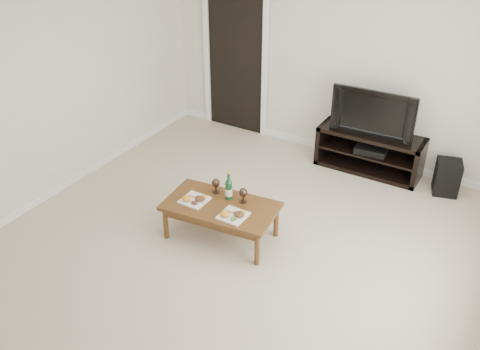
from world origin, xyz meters
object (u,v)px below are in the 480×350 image
(media_console, at_px, (369,152))
(subwoofer, at_px, (447,177))
(coffee_table, at_px, (221,221))
(television, at_px, (375,111))

(media_console, xyz_separation_m, subwoofer, (1.01, -0.04, -0.06))
(subwoofer, xyz_separation_m, coffee_table, (-1.90, -2.18, -0.01))
(media_console, bearing_deg, television, 180.00)
(media_console, height_order, subwoofer, media_console)
(coffee_table, bearing_deg, media_console, 68.20)
(subwoofer, relative_size, coffee_table, 0.36)
(television, height_order, coffee_table, television)
(television, distance_m, subwoofer, 1.20)
(television, relative_size, subwoofer, 2.43)
(media_console, height_order, television, television)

